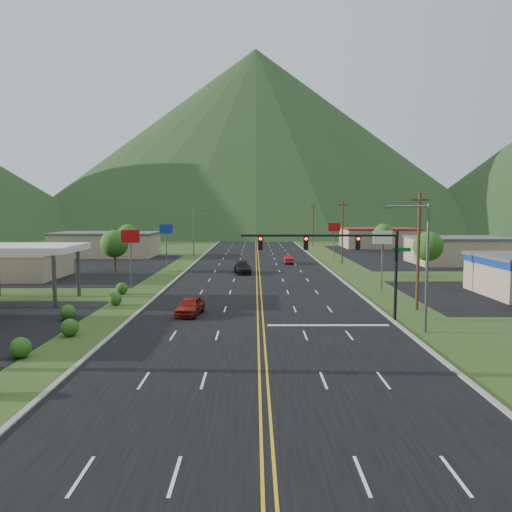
{
  "coord_description": "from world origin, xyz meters",
  "views": [
    {
      "loc": [
        -0.44,
        -24.26,
        8.51
      ],
      "look_at": [
        -0.33,
        19.58,
        4.5
      ],
      "focal_mm": 35.0,
      "sensor_mm": 36.0,
      "label": 1
    }
  ],
  "objects_px": {
    "streetlight_east": "(423,259)",
    "car_dark_mid": "(243,268)",
    "traffic_signal": "(345,252)",
    "car_red_far": "(288,260)",
    "car_red_near": "(190,306)",
    "gas_canopy": "(23,250)",
    "streetlight_west": "(195,228)"
  },
  "relations": [
    {
      "from": "streetlight_west",
      "to": "car_dark_mid",
      "type": "height_order",
      "value": "streetlight_west"
    },
    {
      "from": "traffic_signal",
      "to": "streetlight_west",
      "type": "distance_m",
      "value": 58.88
    },
    {
      "from": "streetlight_east",
      "to": "car_dark_mid",
      "type": "bearing_deg",
      "value": 112.09
    },
    {
      "from": "gas_canopy",
      "to": "car_dark_mid",
      "type": "distance_m",
      "value": 29.02
    },
    {
      "from": "gas_canopy",
      "to": "car_red_far",
      "type": "bearing_deg",
      "value": 50.72
    },
    {
      "from": "streetlight_east",
      "to": "car_red_far",
      "type": "xyz_separation_m",
      "value": [
        -6.23,
        44.95,
        -4.54
      ]
    },
    {
      "from": "streetlight_west",
      "to": "traffic_signal",
      "type": "bearing_deg",
      "value": -72.03
    },
    {
      "from": "traffic_signal",
      "to": "gas_canopy",
      "type": "xyz_separation_m",
      "value": [
        -28.48,
        8.0,
        -0.46
      ]
    },
    {
      "from": "car_red_near",
      "to": "car_red_far",
      "type": "relative_size",
      "value": 1.11
    },
    {
      "from": "streetlight_west",
      "to": "car_red_near",
      "type": "bearing_deg",
      "value": -83.71
    },
    {
      "from": "streetlight_west",
      "to": "gas_canopy",
      "type": "height_order",
      "value": "streetlight_west"
    },
    {
      "from": "car_dark_mid",
      "to": "traffic_signal",
      "type": "bearing_deg",
      "value": -79.25
    },
    {
      "from": "gas_canopy",
      "to": "car_red_far",
      "type": "height_order",
      "value": "gas_canopy"
    },
    {
      "from": "gas_canopy",
      "to": "streetlight_west",
      "type": "bearing_deg",
      "value": 77.87
    },
    {
      "from": "streetlight_west",
      "to": "gas_canopy",
      "type": "relative_size",
      "value": 0.9
    },
    {
      "from": "streetlight_east",
      "to": "car_dark_mid",
      "type": "relative_size",
      "value": 1.73
    },
    {
      "from": "streetlight_west",
      "to": "car_red_near",
      "type": "relative_size",
      "value": 2.09
    },
    {
      "from": "streetlight_west",
      "to": "car_red_far",
      "type": "xyz_separation_m",
      "value": [
        16.63,
        -15.05,
        -4.54
      ]
    },
    {
      "from": "gas_canopy",
      "to": "car_red_near",
      "type": "relative_size",
      "value": 2.33
    },
    {
      "from": "gas_canopy",
      "to": "traffic_signal",
      "type": "bearing_deg",
      "value": -15.7
    },
    {
      "from": "streetlight_west",
      "to": "car_dark_mid",
      "type": "relative_size",
      "value": 1.73
    },
    {
      "from": "streetlight_west",
      "to": "car_red_far",
      "type": "distance_m",
      "value": 22.88
    },
    {
      "from": "car_red_near",
      "to": "car_red_far",
      "type": "distance_m",
      "value": 40.64
    },
    {
      "from": "traffic_signal",
      "to": "car_red_near",
      "type": "bearing_deg",
      "value": 171.89
    },
    {
      "from": "traffic_signal",
      "to": "gas_canopy",
      "type": "bearing_deg",
      "value": 164.3
    },
    {
      "from": "traffic_signal",
      "to": "car_red_far",
      "type": "xyz_separation_m",
      "value": [
        -1.53,
        40.95,
        -4.69
      ]
    },
    {
      "from": "streetlight_west",
      "to": "car_red_near",
      "type": "height_order",
      "value": "streetlight_west"
    },
    {
      "from": "gas_canopy",
      "to": "car_red_near",
      "type": "distance_m",
      "value": 17.95
    },
    {
      "from": "streetlight_east",
      "to": "car_red_near",
      "type": "height_order",
      "value": "streetlight_east"
    },
    {
      "from": "car_red_near",
      "to": "streetlight_east",
      "type": "bearing_deg",
      "value": -10.62
    },
    {
      "from": "car_red_near",
      "to": "traffic_signal",
      "type": "bearing_deg",
      "value": 0.02
    },
    {
      "from": "gas_canopy",
      "to": "car_dark_mid",
      "type": "height_order",
      "value": "gas_canopy"
    }
  ]
}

